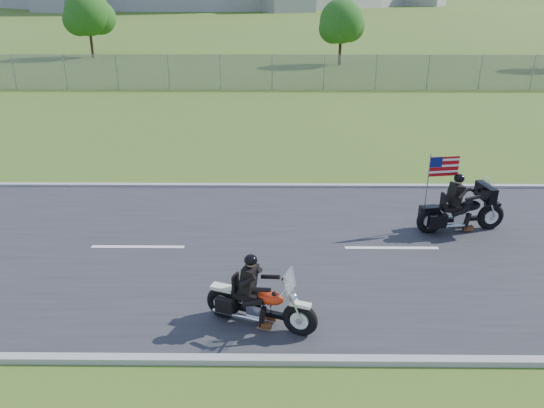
{
  "coord_description": "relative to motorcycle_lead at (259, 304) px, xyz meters",
  "views": [
    {
      "loc": [
        1.28,
        -11.13,
        5.84
      ],
      "look_at": [
        1.18,
        0.0,
        1.16
      ],
      "focal_mm": 35.0,
      "sensor_mm": 36.0,
      "label": 1
    }
  ],
  "objects": [
    {
      "name": "tree_fence_mid",
      "position": [
        -14.92,
        37.08,
        2.84
      ],
      "size": [
        3.96,
        3.69,
        5.3
      ],
      "color": "#382316",
      "rests_on": "ground"
    },
    {
      "name": "motorcycle_follow",
      "position": [
        4.92,
        4.03,
        0.07
      ],
      "size": [
        2.31,
        0.88,
        1.93
      ],
      "rotation": [
        0.0,
        0.0,
        0.16
      ],
      "color": "black",
      "rests_on": "ground"
    },
    {
      "name": "tree_fence_near",
      "position": [
        5.08,
        33.07,
        2.51
      ],
      "size": [
        3.52,
        3.28,
        4.75
      ],
      "color": "#382316",
      "rests_on": "ground"
    },
    {
      "name": "motorcycle_lead",
      "position": [
        0.0,
        0.0,
        0.0
      ],
      "size": [
        2.08,
        1.02,
        1.45
      ],
      "rotation": [
        0.0,
        0.0,
        -0.35
      ],
      "color": "black",
      "rests_on": "ground"
    },
    {
      "name": "curb_south",
      "position": [
        -0.97,
        -1.02,
        -0.41
      ],
      "size": [
        120.0,
        0.18,
        0.12
      ],
      "primitive_type": "cube",
      "color": "#9E9B93",
      "rests_on": "ground"
    },
    {
      "name": "fence",
      "position": [
        -5.97,
        23.03,
        0.54
      ],
      "size": [
        60.0,
        0.03,
        2.0
      ],
      "primitive_type": "cube",
      "color": "gray",
      "rests_on": "ground"
    },
    {
      "name": "ground",
      "position": [
        -0.97,
        3.03,
        -0.46
      ],
      "size": [
        420.0,
        420.0,
        0.0
      ],
      "primitive_type": "plane",
      "color": "#3B531A",
      "rests_on": "ground"
    },
    {
      "name": "curb_north",
      "position": [
        -0.97,
        7.08,
        -0.41
      ],
      "size": [
        120.0,
        0.18,
        0.12
      ],
      "primitive_type": "cube",
      "color": "#9E9B93",
      "rests_on": "ground"
    },
    {
      "name": "road",
      "position": [
        -0.97,
        3.03,
        -0.44
      ],
      "size": [
        120.0,
        8.0,
        0.04
      ],
      "primitive_type": "cube",
      "color": "#28282B",
      "rests_on": "ground"
    }
  ]
}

